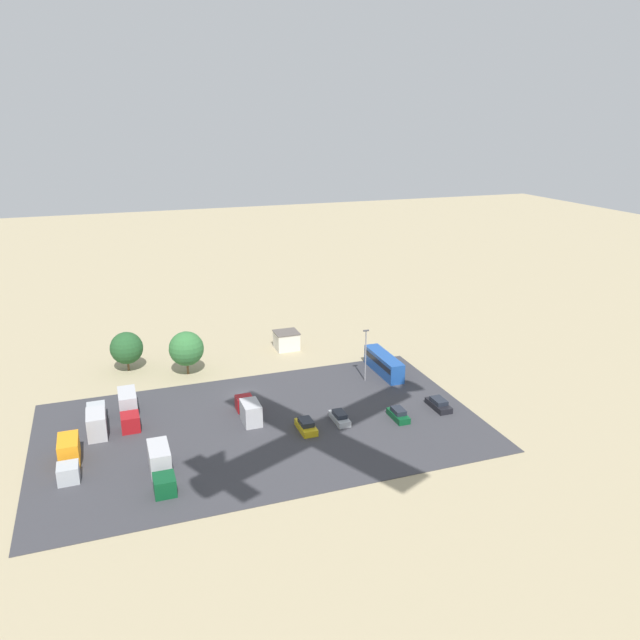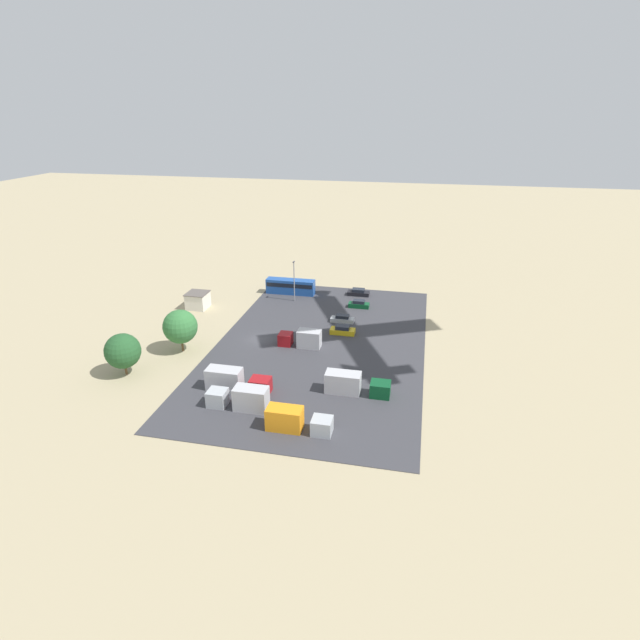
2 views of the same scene
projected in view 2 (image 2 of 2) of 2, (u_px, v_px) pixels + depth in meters
ground_plane at (259, 340)px, 86.82m from camera, size 400.00×400.00×0.00m
parking_lot_surface at (320, 345)px, 84.72m from camera, size 58.77×34.79×0.08m
shed_building at (198, 300)px, 99.86m from camera, size 4.24×4.12×3.22m
bus at (291, 286)px, 107.30m from camera, size 2.45×10.45×3.16m
parked_car_0 at (358, 293)px, 106.71m from camera, size 1.97×4.66×1.46m
parked_car_1 at (343, 330)px, 88.67m from camera, size 1.97×4.38×1.56m
parked_car_2 at (342, 319)px, 93.50m from camera, size 1.71×4.39×1.41m
parked_car_3 at (359, 304)px, 100.25m from camera, size 1.74×4.14×1.55m
parked_truck_0 at (302, 339)px, 83.74m from camera, size 2.32×7.17×2.96m
parked_truck_1 at (235, 381)px, 70.76m from camera, size 2.41×9.30×3.17m
parked_truck_2 at (295, 420)px, 62.01m from camera, size 2.39×8.27×2.93m
parked_truck_3 at (241, 398)px, 66.46m from camera, size 2.41×8.30×3.20m
parked_truck_4 at (353, 384)px, 70.03m from camera, size 2.39×9.16×2.98m
tree_near_shed at (123, 351)px, 74.03m from camera, size 5.30×5.30×6.60m
tree_apron_mid at (180, 327)px, 81.06m from camera, size 5.60×5.60×7.21m
light_pole_lot_centre at (294, 279)px, 102.03m from camera, size 0.90×0.28×8.51m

